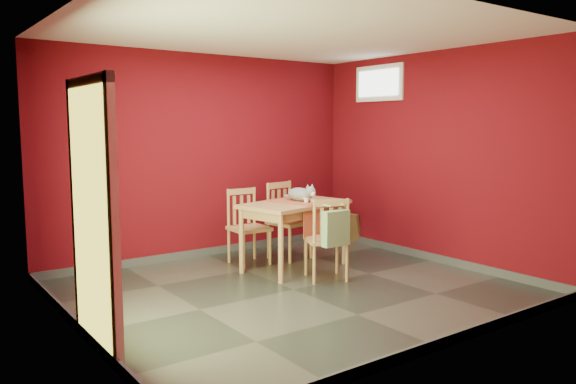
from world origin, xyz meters
TOP-DOWN VIEW (x-y plane):
  - ground at (0.00, 0.00)m, footprint 4.50×4.50m
  - room_shell at (0.00, 0.00)m, footprint 4.50×4.50m
  - doorway at (-2.23, -0.40)m, footprint 0.06×1.01m
  - window at (2.23, 1.00)m, footprint 0.05×0.90m
  - outlet_plate at (1.60, 1.99)m, footprint 0.08×0.02m
  - dining_table at (0.55, 0.72)m, footprint 1.45×1.03m
  - table_runner at (0.55, 0.60)m, footprint 0.49×0.79m
  - chair_far_left at (0.22, 1.30)m, footprint 0.46×0.46m
  - chair_far_right at (0.81, 1.25)m, footprint 0.54×0.54m
  - chair_near at (0.55, 0.10)m, footprint 0.59×0.59m
  - tote_bag at (0.49, -0.11)m, footprint 0.33×0.19m
  - cat at (0.66, 0.75)m, footprint 0.35×0.52m
  - picture_frame at (2.19, 1.57)m, footprint 0.21×0.46m

SIDE VIEW (x-z plane):
  - ground at x=0.00m, z-range 0.00..0.00m
  - room_shell at x=0.00m, z-range -2.20..2.30m
  - picture_frame at x=2.19m, z-range 0.00..0.44m
  - outlet_plate at x=1.60m, z-range 0.24..0.36m
  - chair_near at x=0.55m, z-range 0.01..0.96m
  - chair_far_left at x=0.22m, z-range 0.01..0.97m
  - chair_far_right at x=0.81m, z-range 0.01..1.02m
  - tote_bag at x=0.49m, z-range 0.41..0.87m
  - dining_table at x=0.55m, z-range 0.31..1.14m
  - table_runner at x=0.55m, z-range 0.59..0.95m
  - cat at x=0.66m, z-range 0.83..1.06m
  - doorway at x=-2.23m, z-range 0.06..2.19m
  - window at x=2.23m, z-range 2.10..2.60m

